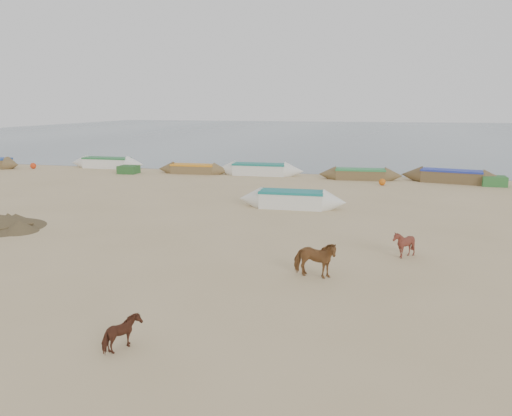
{
  "coord_description": "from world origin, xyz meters",
  "views": [
    {
      "loc": [
        4.94,
        -15.51,
        5.18
      ],
      "look_at": [
        0.0,
        4.0,
        1.0
      ],
      "focal_mm": 35.0,
      "sensor_mm": 36.0,
      "label": 1
    }
  ],
  "objects_px": {
    "cow_adult": "(315,259)",
    "near_canoe": "(292,199)",
    "calf_front": "(404,244)",
    "calf_right": "(123,334)"
  },
  "relations": [
    {
      "from": "calf_front",
      "to": "cow_adult",
      "type": "bearing_deg",
      "value": -50.0
    },
    {
      "from": "calf_front",
      "to": "near_canoe",
      "type": "distance_m",
      "value": 9.05
    },
    {
      "from": "cow_adult",
      "to": "calf_right",
      "type": "distance_m",
      "value": 6.54
    },
    {
      "from": "calf_right",
      "to": "near_canoe",
      "type": "distance_m",
      "value": 15.8
    },
    {
      "from": "cow_adult",
      "to": "calf_front",
      "type": "distance_m",
      "value": 3.88
    },
    {
      "from": "calf_front",
      "to": "calf_right",
      "type": "xyz_separation_m",
      "value": [
        -6.07,
        -8.39,
        -0.1
      ]
    },
    {
      "from": "cow_adult",
      "to": "calf_right",
      "type": "relative_size",
      "value": 1.83
    },
    {
      "from": "calf_front",
      "to": "near_canoe",
      "type": "height_order",
      "value": "calf_front"
    },
    {
      "from": "cow_adult",
      "to": "near_canoe",
      "type": "relative_size",
      "value": 0.25
    },
    {
      "from": "cow_adult",
      "to": "near_canoe",
      "type": "distance_m",
      "value": 10.47
    }
  ]
}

